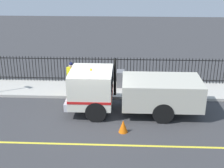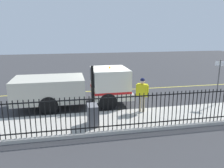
% 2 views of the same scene
% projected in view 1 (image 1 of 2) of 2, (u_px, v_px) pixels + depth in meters
% --- Properties ---
extents(ground_plane, '(59.06, 59.06, 0.00)m').
position_uv_depth(ground_plane, '(92.00, 115.00, 14.59)').
color(ground_plane, '#38383A').
rests_on(ground_plane, ground).
extents(sidewalk_slab, '(2.41, 26.85, 0.15)m').
position_uv_depth(sidewalk_slab, '(97.00, 89.00, 17.39)').
color(sidewalk_slab, '#B7B2A8').
rests_on(sidewalk_slab, ground).
extents(lane_marking, '(0.12, 24.16, 0.01)m').
position_uv_depth(lane_marking, '(85.00, 144.00, 12.20)').
color(lane_marking, yellow).
rests_on(lane_marking, ground).
extents(work_truck, '(2.30, 6.31, 2.42)m').
position_uv_depth(work_truck, '(125.00, 89.00, 14.47)').
color(work_truck, silver).
rests_on(work_truck, ground).
extents(worker_standing, '(0.45, 0.56, 1.75)m').
position_uv_depth(worker_standing, '(71.00, 74.00, 16.34)').
color(worker_standing, yellow).
rests_on(worker_standing, sidewalk_slab).
extents(iron_fence, '(0.04, 22.86, 1.51)m').
position_uv_depth(iron_fence, '(99.00, 69.00, 18.05)').
color(iron_fence, black).
rests_on(iron_fence, sidewalk_slab).
extents(utility_cabinet, '(0.70, 0.43, 0.91)m').
position_uv_depth(utility_cabinet, '(121.00, 79.00, 17.49)').
color(utility_cabinet, slate).
rests_on(utility_cabinet, sidewalk_slab).
extents(traffic_cone, '(0.39, 0.39, 0.56)m').
position_uv_depth(traffic_cone, '(123.00, 126.00, 13.00)').
color(traffic_cone, orange).
rests_on(traffic_cone, ground).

